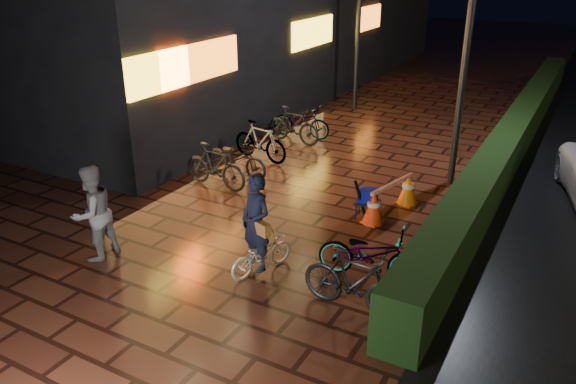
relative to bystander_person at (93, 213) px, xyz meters
The scene contains 10 objects.
ground 3.02m from the bystander_person, 39.20° to the left, with size 80.00×80.00×0.00m, color #381911.
hedge 11.29m from the bystander_person, 60.58° to the left, with size 0.70×20.00×1.00m, color black.
bystander_person is the anchor object (origin of this frame).
lamp_post_hedge 8.37m from the bystander_person, 54.77° to the left, with size 0.56×0.26×5.88m.
lamp_post_sf 11.95m from the bystander_person, 89.98° to the left, with size 0.55×0.20×5.78m.
cyclist 2.96m from the bystander_person, 18.70° to the left, with size 0.84×1.33×1.81m.
traffic_barrier 5.86m from the bystander_person, 47.42° to the left, with size 0.76×1.70×0.69m.
cart_assembly 5.25m from the bystander_person, 46.46° to the left, with size 0.56×0.58×0.93m.
parked_bikes_storefront 5.90m from the bystander_person, 90.81° to the left, with size 1.90×4.99×1.03m.
parked_bikes_hedge 4.74m from the bystander_person, 15.05° to the left, with size 1.92×1.75×1.03m.
Camera 1 is at (4.99, -7.86, 5.05)m, focal length 35.00 mm.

